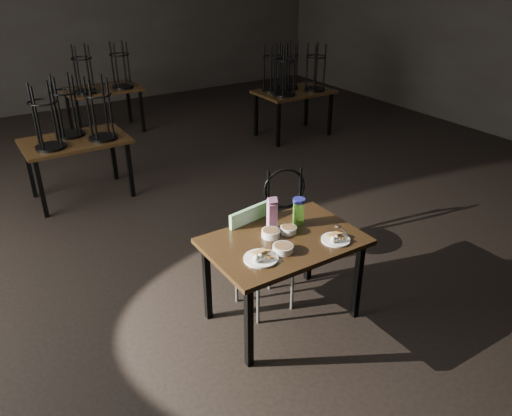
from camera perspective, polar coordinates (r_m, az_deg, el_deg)
room at (r=4.94m, az=-0.24°, el=22.54°), size 12.00×12.04×3.22m
main_table at (r=3.91m, az=3.17°, el=-4.58°), size 1.20×0.80×0.75m
plate_left at (r=3.61m, az=0.56°, el=-5.61°), size 0.25×0.25×0.08m
plate_right at (r=3.88m, az=9.11°, el=-3.46°), size 0.22×0.22×0.07m
bowl_near at (r=3.89m, az=1.68°, el=-2.88°), size 0.14×0.14×0.06m
bowl_far at (r=3.95m, az=3.73°, el=-2.47°), size 0.13×0.13×0.05m
bowl_big at (r=3.70m, az=3.09°, el=-4.63°), size 0.15×0.15×0.05m
juice_carton at (r=3.94m, az=1.85°, el=-0.74°), size 0.09×0.09×0.28m
water_bottle at (r=4.05m, az=4.89°, el=-0.31°), size 0.13×0.13×0.22m
spoon at (r=4.08m, az=9.36°, el=-2.15°), size 0.05×0.18×0.01m
bentwood_chair at (r=4.79m, az=3.56°, el=-0.04°), size 0.48×0.47×0.91m
school_chair at (r=4.15m, az=0.31°, el=-4.81°), size 0.47×0.47×0.88m
bg_table_left at (r=6.33m, az=-20.03°, el=7.57°), size 1.20×0.80×1.48m
bg_table_right at (r=8.26m, az=4.18°, el=13.55°), size 1.20×0.80×1.48m
bg_table_far at (r=8.76m, az=-17.10°, el=12.93°), size 1.20×0.80×1.48m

